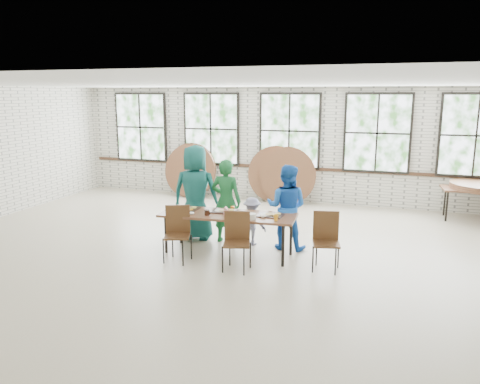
# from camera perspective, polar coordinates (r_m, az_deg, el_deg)

# --- Properties ---
(room) EXTENTS (12.00, 12.00, 12.00)m
(room) POSITION_cam_1_polar(r_m,az_deg,el_deg) (12.35, 6.05, 7.20)
(room) COLOR #BFB197
(room) RESTS_ON ground
(dining_table) EXTENTS (2.45, 0.97, 0.74)m
(dining_table) POSITION_cam_1_polar(r_m,az_deg,el_deg) (8.29, -1.49, -3.03)
(dining_table) COLOR brown
(dining_table) RESTS_ON ground
(chair_near_left) EXTENTS (0.54, 0.53, 0.95)m
(chair_near_left) POSITION_cam_1_polar(r_m,az_deg,el_deg) (8.11, -7.62, -4.42)
(chair_near_left) COLOR #4E311A
(chair_near_left) RESTS_ON ground
(chair_near_right) EXTENTS (0.52, 0.51, 0.95)m
(chair_near_right) POSITION_cam_1_polar(r_m,az_deg,el_deg) (7.64, -0.38, -5.35)
(chair_near_right) COLOR #4E311A
(chair_near_right) RESTS_ON ground
(chair_spare) EXTENTS (0.50, 0.49, 0.95)m
(chair_spare) POSITION_cam_1_polar(r_m,az_deg,el_deg) (7.77, 10.44, -5.25)
(chair_spare) COLOR #4E311A
(chair_spare) RESTS_ON ground
(adult_teal) EXTENTS (0.98, 0.71, 1.87)m
(adult_teal) POSITION_cam_1_polar(r_m,az_deg,el_deg) (9.15, -5.44, -0.08)
(adult_teal) COLOR #175A5A
(adult_teal) RESTS_ON ground
(adult_green) EXTENTS (0.59, 0.39, 1.62)m
(adult_green) POSITION_cam_1_polar(r_m,az_deg,el_deg) (8.94, -1.70, -1.12)
(adult_green) COLOR #1A622F
(adult_green) RESTS_ON ground
(toddler) EXTENTS (0.66, 0.49, 0.92)m
(toddler) POSITION_cam_1_polar(r_m,az_deg,el_deg) (8.87, 1.46, -3.57)
(toddler) COLOR #171748
(toddler) RESTS_ON ground
(adult_blue) EXTENTS (0.78, 0.62, 1.57)m
(adult_blue) POSITION_cam_1_polar(r_m,az_deg,el_deg) (8.62, 5.70, -1.84)
(adult_blue) COLOR blue
(adult_blue) RESTS_ON ground
(tabletop_clutter) EXTENTS (2.03, 0.61, 0.11)m
(tabletop_clutter) POSITION_cam_1_polar(r_m,az_deg,el_deg) (8.20, -1.00, -2.63)
(tabletop_clutter) COLOR black
(tabletop_clutter) RESTS_ON dining_table
(round_tops_leaning) EXTENTS (4.27, 0.43, 1.49)m
(round_tops_leaning) POSITION_cam_1_polar(r_m,az_deg,el_deg) (12.62, -0.70, 2.36)
(round_tops_leaning) COLOR brown
(round_tops_leaning) RESTS_ON ground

